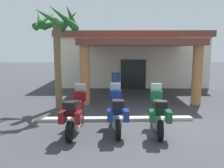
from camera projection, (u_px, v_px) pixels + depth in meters
name	position (u px, v px, depth m)	size (l,w,h in m)	color
ground_plane	(159.00, 126.00, 8.84)	(80.00, 80.00, 0.00)	#38383D
motel_building	(130.00, 57.00, 19.69)	(11.76, 12.49, 4.14)	silver
motorcycle_maroon	(75.00, 114.00, 7.94)	(0.76, 2.21, 1.61)	black
motorcycle_blue	(117.00, 112.00, 8.13)	(0.70, 2.21, 1.61)	black
motorcycle_green	(158.00, 113.00, 8.04)	(0.77, 2.21, 1.61)	black
pedestrian	(116.00, 80.00, 14.07)	(0.50, 0.32, 1.70)	brown
palm_tree_roadside	(57.00, 31.00, 10.85)	(2.32, 2.31, 4.89)	brown
curb_strip	(115.00, 119.00, 9.47)	(6.29, 0.36, 0.12)	#ADA89E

